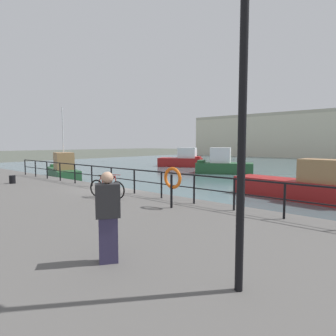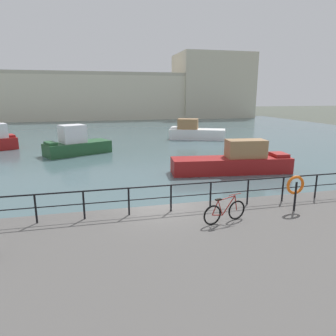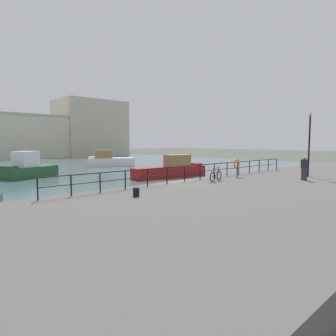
% 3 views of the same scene
% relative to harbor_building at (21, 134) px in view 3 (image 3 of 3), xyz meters
% --- Properties ---
extents(ground_plane, '(240.00, 240.00, 0.00)m').
position_rel_harbor_building_xyz_m(ground_plane, '(-7.80, -60.18, -5.50)').
color(ground_plane, '#4C5147').
extents(water_basin, '(80.00, 60.00, 0.01)m').
position_rel_harbor_building_xyz_m(water_basin, '(-7.80, -29.98, -5.49)').
color(water_basin, '#476066').
rests_on(water_basin, ground_plane).
extents(quay_promenade, '(56.00, 13.00, 0.96)m').
position_rel_harbor_building_xyz_m(quay_promenade, '(-7.80, -66.68, -5.02)').
color(quay_promenade, '#565451').
rests_on(quay_promenade, ground_plane).
extents(harbor_building, '(68.78, 12.67, 14.78)m').
position_rel_harbor_building_xyz_m(harbor_building, '(0.00, 0.00, 0.00)').
color(harbor_building, beige).
rests_on(harbor_building, ground_plane).
extents(moored_harbor_tender, '(8.49, 2.80, 2.31)m').
position_rel_harbor_building_xyz_m(moored_harbor_tender, '(-0.86, -52.59, -4.70)').
color(moored_harbor_tender, maroon).
rests_on(moored_harbor_tender, water_basin).
extents(moored_cabin_cruiser, '(7.09, 4.77, 2.47)m').
position_rel_harbor_building_xyz_m(moored_cabin_cruiser, '(1.72, -36.14, -4.60)').
color(moored_cabin_cruiser, white).
rests_on(moored_cabin_cruiser, water_basin).
extents(moored_green_narrowboat, '(6.24, 4.62, 2.71)m').
position_rel_harbor_building_xyz_m(moored_green_narrowboat, '(-12.03, -42.92, -4.55)').
color(moored_green_narrowboat, '#23512D').
rests_on(moored_green_narrowboat, water_basin).
extents(quay_railing, '(22.71, 0.07, 1.08)m').
position_rel_harbor_building_xyz_m(quay_railing, '(-5.95, -60.93, -3.80)').
color(quay_railing, black).
rests_on(quay_railing, quay_promenade).
extents(parked_bicycle, '(1.74, 0.46, 0.98)m').
position_rel_harbor_building_xyz_m(parked_bicycle, '(-5.98, -62.39, -4.15)').
color(parked_bicycle, black).
rests_on(parked_bicycle, quay_promenade).
extents(mooring_bollard, '(0.32, 0.32, 0.44)m').
position_rel_harbor_building_xyz_m(mooring_bollard, '(-13.35, -63.23, -4.32)').
color(mooring_bollard, black).
rests_on(mooring_bollard, quay_promenade).
extents(life_ring_stand, '(0.75, 0.16, 1.40)m').
position_rel_harbor_building_xyz_m(life_ring_stand, '(-2.89, -61.95, -3.57)').
color(life_ring_stand, black).
rests_on(life_ring_stand, quay_promenade).
extents(quay_lamp_post, '(0.32, 0.32, 5.01)m').
position_rel_harbor_building_xyz_m(quay_lamp_post, '(1.45, -65.53, -1.37)').
color(quay_lamp_post, black).
rests_on(quay_lamp_post, quay_promenade).
extents(standing_person, '(0.48, 0.52, 1.69)m').
position_rel_harbor_building_xyz_m(standing_person, '(-0.86, -66.18, -3.68)').
color(standing_person, '#332D4C').
rests_on(standing_person, quay_promenade).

